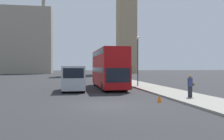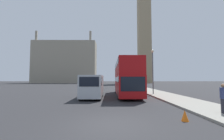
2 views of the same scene
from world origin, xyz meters
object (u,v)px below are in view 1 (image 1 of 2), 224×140
(pedestrian, at_px, (190,86))
(street_lamp, at_px, (138,53))
(white_van, at_px, (73,78))
(red_double_decker_bus, at_px, (108,67))

(pedestrian, height_order, street_lamp, street_lamp)
(white_van, bearing_deg, pedestrian, -42.70)
(red_double_decker_bus, bearing_deg, white_van, -144.50)
(red_double_decker_bus, distance_m, pedestrian, 11.78)
(red_double_decker_bus, relative_size, white_van, 2.22)
(street_lamp, bearing_deg, red_double_decker_bus, -172.26)
(white_van, xyz_separation_m, pedestrian, (8.56, -7.90, -0.35))
(pedestrian, distance_m, street_lamp, 11.71)
(pedestrian, relative_size, street_lamp, 0.28)
(white_van, relative_size, street_lamp, 0.87)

